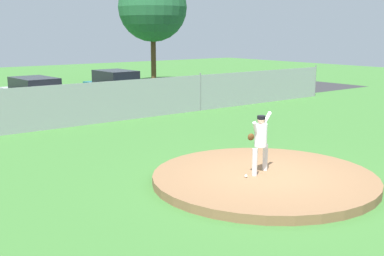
% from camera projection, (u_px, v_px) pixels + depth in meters
% --- Properties ---
extents(ground_plane, '(80.00, 80.00, 0.00)m').
position_uv_depth(ground_plane, '(141.00, 141.00, 17.09)').
color(ground_plane, '#386B2D').
extents(asphalt_strip, '(44.00, 7.00, 0.01)m').
position_uv_depth(asphalt_strip, '(50.00, 111.00, 23.69)').
color(asphalt_strip, '#2B2B2D').
rests_on(asphalt_strip, ground_plane).
extents(pitchers_mound, '(5.75, 5.75, 0.22)m').
position_uv_depth(pitchers_mound, '(264.00, 178.00, 12.42)').
color(pitchers_mound, brown).
rests_on(pitchers_mound, ground_plane).
extents(pitcher_youth, '(0.82, 0.32, 1.57)m').
position_uv_depth(pitcher_youth, '(260.00, 138.00, 12.33)').
color(pitcher_youth, silver).
rests_on(pitcher_youth, pitchers_mound).
extents(baseball, '(0.07, 0.07, 0.07)m').
position_uv_depth(baseball, '(246.00, 176.00, 12.10)').
color(baseball, white).
rests_on(baseball, pitchers_mound).
extents(chainlink_fence, '(29.48, 0.07, 1.85)m').
position_uv_depth(chainlink_fence, '(90.00, 104.00, 20.03)').
color(chainlink_fence, gray).
rests_on(chainlink_fence, ground_plane).
extents(parked_car_teal, '(1.87, 4.25, 1.81)m').
position_uv_depth(parked_car_teal, '(116.00, 88.00, 25.61)').
color(parked_car_teal, '#146066').
rests_on(parked_car_teal, ground_plane).
extents(parked_car_silver, '(2.06, 4.69, 1.64)m').
position_uv_depth(parked_car_silver, '(35.00, 95.00, 23.47)').
color(parked_car_silver, '#B7BABF').
rests_on(parked_car_silver, ground_plane).
extents(tree_broad_right, '(5.02, 5.02, 8.09)m').
position_uv_depth(tree_broad_right, '(153.00, 7.00, 35.07)').
color(tree_broad_right, '#4C331E').
rests_on(tree_broad_right, ground_plane).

